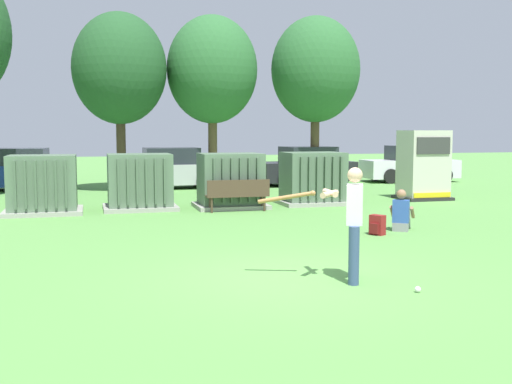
{
  "coord_description": "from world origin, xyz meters",
  "views": [
    {
      "loc": [
        -3.05,
        -9.16,
        2.29
      ],
      "look_at": [
        0.32,
        3.5,
        1.0
      ],
      "focal_mm": 43.8,
      "sensor_mm": 36.0,
      "label": 1
    }
  ],
  "objects_px": {
    "transformer_east": "(313,179)",
    "sports_ball": "(418,289)",
    "batter": "(351,218)",
    "seated_spectator": "(401,214)",
    "transformer_mid_west": "(140,182)",
    "parked_car_leftmost": "(15,171)",
    "transformer_mid_east": "(230,181)",
    "parked_car_right_of_center": "(306,167)",
    "park_bench": "(238,193)",
    "generator_enclosure": "(423,165)",
    "parked_car_rightmost": "(410,165)",
    "parked_car_left_of_center": "(169,170)",
    "backpack": "(377,225)",
    "transformer_west": "(43,185)"
  },
  "relations": [
    {
      "from": "transformer_mid_east",
      "to": "sports_ball",
      "type": "height_order",
      "value": "transformer_mid_east"
    },
    {
      "from": "sports_ball",
      "to": "transformer_mid_east",
      "type": "bearing_deg",
      "value": 92.4
    },
    {
      "from": "parked_car_leftmost",
      "to": "batter",
      "type": "bearing_deg",
      "value": -68.62
    },
    {
      "from": "transformer_mid_west",
      "to": "backpack",
      "type": "relative_size",
      "value": 4.77
    },
    {
      "from": "transformer_mid_west",
      "to": "transformer_west",
      "type": "bearing_deg",
      "value": -174.76
    },
    {
      "from": "generator_enclosure",
      "to": "parked_car_leftmost",
      "type": "bearing_deg",
      "value": 153.2
    },
    {
      "from": "park_bench",
      "to": "sports_ball",
      "type": "relative_size",
      "value": 20.0
    },
    {
      "from": "transformer_west",
      "to": "transformer_mid_west",
      "type": "height_order",
      "value": "same"
    },
    {
      "from": "park_bench",
      "to": "seated_spectator",
      "type": "xyz_separation_m",
      "value": [
        2.87,
        -4.21,
        -0.16
      ]
    },
    {
      "from": "transformer_east",
      "to": "backpack",
      "type": "distance_m",
      "value": 5.92
    },
    {
      "from": "transformer_mid_east",
      "to": "parked_car_right_of_center",
      "type": "bearing_deg",
      "value": 55.12
    },
    {
      "from": "sports_ball",
      "to": "parked_car_leftmost",
      "type": "relative_size",
      "value": 0.02
    },
    {
      "from": "park_bench",
      "to": "parked_car_right_of_center",
      "type": "height_order",
      "value": "parked_car_right_of_center"
    },
    {
      "from": "transformer_mid_west",
      "to": "parked_car_leftmost",
      "type": "height_order",
      "value": "same"
    },
    {
      "from": "transformer_east",
      "to": "backpack",
      "type": "bearing_deg",
      "value": -96.18
    },
    {
      "from": "batter",
      "to": "backpack",
      "type": "xyz_separation_m",
      "value": [
        2.28,
        3.78,
        -0.76
      ]
    },
    {
      "from": "transformer_west",
      "to": "backpack",
      "type": "distance_m",
      "value": 9.29
    },
    {
      "from": "parked_car_rightmost",
      "to": "parked_car_leftmost",
      "type": "bearing_deg",
      "value": 179.63
    },
    {
      "from": "transformer_mid_west",
      "to": "batter",
      "type": "xyz_separation_m",
      "value": [
        2.42,
        -9.65,
        0.19
      ]
    },
    {
      "from": "transformer_east",
      "to": "generator_enclosure",
      "type": "distance_m",
      "value": 4.06
    },
    {
      "from": "parked_car_right_of_center",
      "to": "parked_car_rightmost",
      "type": "height_order",
      "value": "same"
    },
    {
      "from": "transformer_west",
      "to": "seated_spectator",
      "type": "bearing_deg",
      "value": -32.61
    },
    {
      "from": "transformer_mid_west",
      "to": "transformer_mid_east",
      "type": "bearing_deg",
      "value": -6.09
    },
    {
      "from": "seated_spectator",
      "to": "parked_car_left_of_center",
      "type": "height_order",
      "value": "parked_car_left_of_center"
    },
    {
      "from": "transformer_west",
      "to": "generator_enclosure",
      "type": "height_order",
      "value": "generator_enclosure"
    },
    {
      "from": "park_bench",
      "to": "parked_car_leftmost",
      "type": "distance_m",
      "value": 10.81
    },
    {
      "from": "transformer_mid_west",
      "to": "backpack",
      "type": "bearing_deg",
      "value": -51.36
    },
    {
      "from": "park_bench",
      "to": "parked_car_left_of_center",
      "type": "relative_size",
      "value": 0.42
    },
    {
      "from": "parked_car_right_of_center",
      "to": "parked_car_rightmost",
      "type": "xyz_separation_m",
      "value": [
        5.15,
        0.44,
        0.0
      ]
    },
    {
      "from": "generator_enclosure",
      "to": "batter",
      "type": "distance_m",
      "value": 12.15
    },
    {
      "from": "seated_spectator",
      "to": "park_bench",
      "type": "bearing_deg",
      "value": 124.29
    },
    {
      "from": "transformer_mid_west",
      "to": "sports_ball",
      "type": "relative_size",
      "value": 23.33
    },
    {
      "from": "sports_ball",
      "to": "parked_car_left_of_center",
      "type": "relative_size",
      "value": 0.02
    },
    {
      "from": "transformer_east",
      "to": "parked_car_left_of_center",
      "type": "distance_m",
      "value": 7.46
    },
    {
      "from": "batter",
      "to": "seated_spectator",
      "type": "relative_size",
      "value": 1.81
    },
    {
      "from": "transformer_mid_east",
      "to": "seated_spectator",
      "type": "xyz_separation_m",
      "value": [
        2.87,
        -5.19,
        -0.41
      ]
    },
    {
      "from": "batter",
      "to": "parked_car_left_of_center",
      "type": "xyz_separation_m",
      "value": [
        -0.79,
        16.11,
        -0.22
      ]
    },
    {
      "from": "transformer_east",
      "to": "batter",
      "type": "bearing_deg",
      "value": -106.85
    },
    {
      "from": "generator_enclosure",
      "to": "batter",
      "type": "relative_size",
      "value": 1.32
    },
    {
      "from": "sports_ball",
      "to": "parked_car_rightmost",
      "type": "distance_m",
      "value": 20.01
    },
    {
      "from": "transformer_west",
      "to": "parked_car_leftmost",
      "type": "xyz_separation_m",
      "value": [
        -1.5,
        7.39,
        -0.04
      ]
    },
    {
      "from": "batter",
      "to": "parked_car_rightmost",
      "type": "xyz_separation_m",
      "value": [
        10.17,
        16.69,
        -0.22
      ]
    },
    {
      "from": "park_bench",
      "to": "generator_enclosure",
      "type": "bearing_deg",
      "value": 13.15
    },
    {
      "from": "transformer_east",
      "to": "sports_ball",
      "type": "height_order",
      "value": "transformer_east"
    },
    {
      "from": "parked_car_leftmost",
      "to": "parked_car_left_of_center",
      "type": "xyz_separation_m",
      "value": [
        5.79,
        -0.69,
        0.0
      ]
    },
    {
      "from": "park_bench",
      "to": "batter",
      "type": "height_order",
      "value": "batter"
    },
    {
      "from": "batter",
      "to": "backpack",
      "type": "relative_size",
      "value": 3.95
    },
    {
      "from": "transformer_mid_west",
      "to": "parked_car_right_of_center",
      "type": "bearing_deg",
      "value": 41.57
    },
    {
      "from": "backpack",
      "to": "parked_car_right_of_center",
      "type": "height_order",
      "value": "parked_car_right_of_center"
    },
    {
      "from": "seated_spectator",
      "to": "parked_car_left_of_center",
      "type": "bearing_deg",
      "value": 108.03
    }
  ]
}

